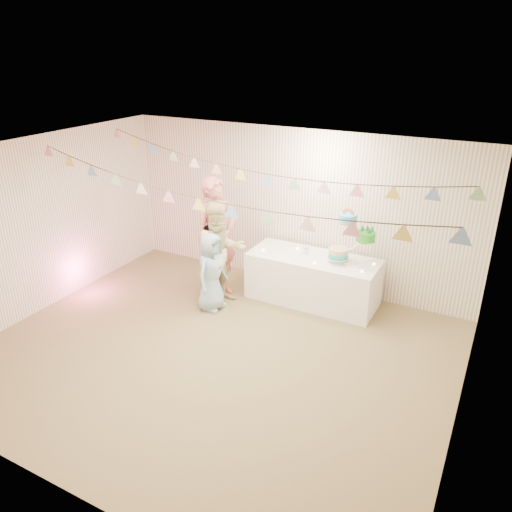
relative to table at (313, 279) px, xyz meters
The scene contains 25 objects.
floor 2.10m from the table, 106.28° to the right, with size 6.00×6.00×0.00m, color brown.
ceiling 3.03m from the table, 106.28° to the right, with size 6.00×6.00×0.00m, color silver.
back_wall 1.20m from the table, 138.28° to the left, with size 6.00×6.00×0.00m, color white.
front_wall 4.61m from the table, 97.36° to the right, with size 6.00×6.00×0.00m, color white.
left_wall 4.19m from the table, 151.01° to the right, with size 5.00×5.00×0.00m, color white.
right_wall 3.26m from the table, 39.33° to the right, with size 5.00×5.00×0.00m, color white.
table is the anchor object (origin of this frame).
cake_stand 0.95m from the table, ahead, with size 0.71×0.42×0.79m, color silver, non-canonical shape.
cake_bottom 0.61m from the table, ahead, with size 0.31×0.31×0.15m, color teal, non-canonical shape.
cake_middle 1.04m from the table, 10.86° to the left, with size 0.27×0.27×0.22m, color green, non-canonical shape.
cake_top_tier 1.11m from the table, ahead, with size 0.25×0.25×0.19m, color #4AA5E9, non-canonical shape.
platter 0.71m from the table, behind, with size 0.31×0.31×0.02m, color white.
posy 0.47m from the table, 162.16° to the left, with size 0.13×0.13×0.15m, color white, non-canonical shape.
person_adult_a 1.64m from the table, 161.46° to the right, with size 0.71×0.47×1.96m, color #C26665.
person_adult_b 1.51m from the table, 151.35° to the right, with size 0.81×0.63×1.66m, color #D9C985.
person_child 1.60m from the table, 143.47° to the right, with size 0.60×0.39×1.23m, color #8EB7CA.
bunting_back 2.24m from the table, 123.25° to the right, with size 5.60×1.10×0.40m, color pink, non-canonical shape.
bunting_front 2.98m from the table, 104.86° to the right, with size 5.60×0.90×0.36m, color #72A5E5, non-canonical shape.
tealight_0 0.90m from the table, 169.38° to the right, with size 0.04×0.04×0.03m, color #FFD88C.
tealight_1 0.56m from the table, 152.78° to the left, with size 0.04×0.04×0.03m, color #FFD88C.
tealight_2 0.46m from the table, 65.56° to the right, with size 0.04×0.04×0.03m, color #FFD88C.
tealight_3 0.57m from the table, 32.15° to the left, with size 0.04×0.04×0.03m, color #FFD88C.
tealight_4 0.93m from the table, 12.38° to the right, with size 0.04×0.04×0.03m, color #FFD88C.
tealight_5 0.99m from the table, ahead, with size 0.04×0.04×0.03m, color #FFD88C.
tealight_6 0.58m from the table, 14.02° to the left, with size 0.04×0.04×0.03m, color #FFD88C.
Camera 1 is at (3.09, -4.65, 3.82)m, focal length 35.00 mm.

